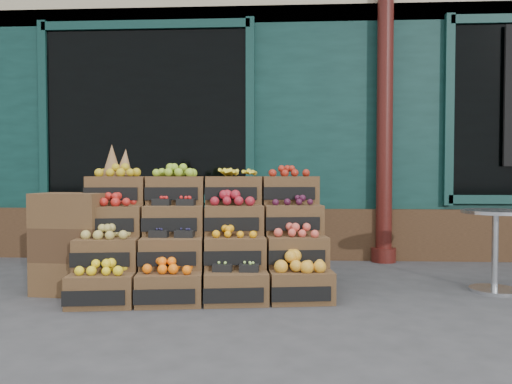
{
  "coord_description": "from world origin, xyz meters",
  "views": [
    {
      "loc": [
        0.05,
        -3.74,
        1.01
      ],
      "look_at": [
        -0.2,
        0.7,
        0.85
      ],
      "focal_mm": 35.0,
      "sensor_mm": 36.0,
      "label": 1
    }
  ],
  "objects": [
    {
      "name": "ground",
      "position": [
        0.0,
        0.0,
        0.0
      ],
      "size": [
        60.0,
        60.0,
        0.0
      ],
      "primitive_type": "plane",
      "color": "#39393B",
      "rests_on": "ground"
    },
    {
      "name": "shop_facade",
      "position": [
        0.0,
        5.11,
        2.4
      ],
      "size": [
        12.0,
        6.24,
        4.8
      ],
      "color": "#0D2F2A",
      "rests_on": "ground"
    },
    {
      "name": "crate_display",
      "position": [
        -0.64,
        0.5,
        0.4
      ],
      "size": [
        2.15,
        1.25,
        1.28
      ],
      "rotation": [
        0.0,
        0.0,
        0.14
      ],
      "color": "#50371F",
      "rests_on": "ground"
    },
    {
      "name": "spare_crates",
      "position": [
        -1.75,
        0.37,
        0.42
      ],
      "size": [
        0.6,
        0.44,
        0.85
      ],
      "rotation": [
        0.0,
        0.0,
        -0.08
      ],
      "color": "#50371F",
      "rests_on": "ground"
    },
    {
      "name": "bistro_table",
      "position": [
        1.86,
        0.61,
        0.44
      ],
      "size": [
        0.56,
        0.56,
        0.7
      ],
      "rotation": [
        0.0,
        0.0,
        0.08
      ],
      "color": "#B0B3B7",
      "rests_on": "ground"
    },
    {
      "name": "shopkeeper",
      "position": [
        -2.04,
        2.65,
        1.0
      ],
      "size": [
        0.83,
        0.66,
        2.0
      ],
      "primitive_type": "imported",
      "rotation": [
        0.0,
        0.0,
        3.42
      ],
      "color": "#134522",
      "rests_on": "ground"
    }
  ]
}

